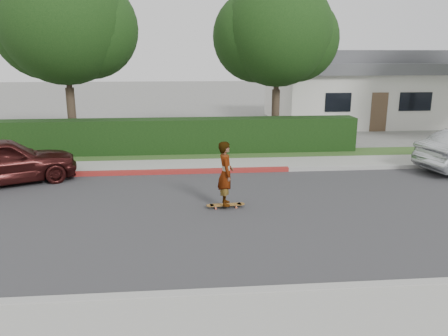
% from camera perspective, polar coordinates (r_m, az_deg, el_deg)
% --- Properties ---
extents(ground, '(120.00, 120.00, 0.00)m').
position_cam_1_polar(ground, '(11.78, 8.17, -5.68)').
color(ground, slate).
rests_on(ground, ground).
extents(road, '(60.00, 8.00, 0.01)m').
position_cam_1_polar(road, '(11.78, 8.17, -5.65)').
color(road, '#2D2D30').
rests_on(road, ground).
extents(curb_near, '(60.00, 0.20, 0.15)m').
position_cam_1_polar(curb_near, '(8.17, 14.89, -15.02)').
color(curb_near, '#9E9E99').
rests_on(curb_near, ground).
extents(sidewalk_near, '(60.00, 1.60, 0.12)m').
position_cam_1_polar(sidewalk_near, '(7.47, 17.31, -18.41)').
color(sidewalk_near, gray).
rests_on(sidewalk_near, ground).
extents(curb_far, '(60.00, 0.20, 0.15)m').
position_cam_1_polar(curb_far, '(15.59, 4.80, -0.24)').
color(curb_far, '#9E9E99').
rests_on(curb_far, ground).
extents(curb_red_section, '(12.00, 0.21, 0.15)m').
position_cam_1_polar(curb_red_section, '(15.55, -13.68, -0.64)').
color(curb_red_section, maroon).
rests_on(curb_red_section, ground).
extents(sidewalk_far, '(60.00, 1.60, 0.12)m').
position_cam_1_polar(sidewalk_far, '(16.45, 4.27, 0.50)').
color(sidewalk_far, gray).
rests_on(sidewalk_far, ground).
extents(planting_strip, '(60.00, 1.60, 0.10)m').
position_cam_1_polar(planting_strip, '(17.99, 3.45, 1.70)').
color(planting_strip, '#2D4C1E').
rests_on(planting_strip, ground).
extents(hedge, '(15.00, 1.00, 1.50)m').
position_cam_1_polar(hedge, '(18.25, -6.18, 4.07)').
color(hedge, black).
rests_on(hedge, ground).
extents(tree_left, '(5.99, 5.21, 8.00)m').
position_cam_1_polar(tree_left, '(20.08, -20.09, 17.20)').
color(tree_left, '#33261C').
rests_on(tree_left, ground).
extents(tree_center, '(5.66, 4.84, 7.44)m').
position_cam_1_polar(tree_center, '(20.37, 6.88, 16.88)').
color(tree_center, '#33261C').
rests_on(tree_center, ground).
extents(house, '(10.60, 8.60, 4.30)m').
position_cam_1_polar(house, '(28.84, 16.83, 10.07)').
color(house, beige).
rests_on(house, ground).
extents(skateboard, '(1.06, 0.28, 0.10)m').
position_cam_1_polar(skateboard, '(11.90, 0.21, -4.84)').
color(skateboard, '#CE5938').
rests_on(skateboard, ground).
extents(skateboarder, '(0.43, 0.65, 1.74)m').
position_cam_1_polar(skateboarder, '(11.63, 0.22, -0.73)').
color(skateboarder, white).
rests_on(skateboarder, skateboard).
extents(car_maroon, '(4.82, 3.49, 1.53)m').
position_cam_1_polar(car_maroon, '(15.62, -26.96, 0.82)').
color(car_maroon, '#391312').
rests_on(car_maroon, ground).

